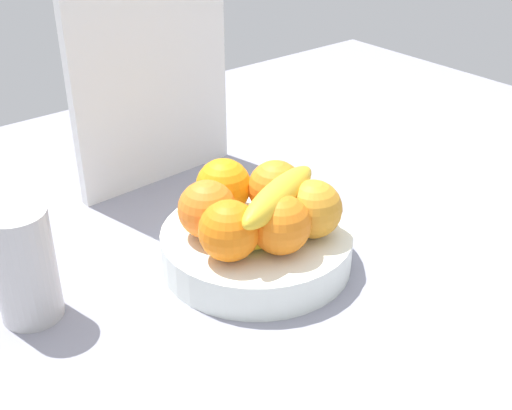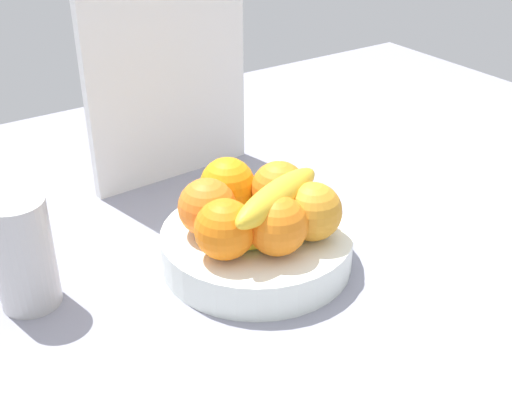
% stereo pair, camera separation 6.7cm
% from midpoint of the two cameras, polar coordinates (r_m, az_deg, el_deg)
% --- Properties ---
extents(ground_plane, '(1.80, 1.40, 0.03)m').
position_cam_midpoint_polar(ground_plane, '(0.89, -1.38, -6.27)').
color(ground_plane, gray).
extents(fruit_bowl, '(0.25, 0.25, 0.05)m').
position_cam_midpoint_polar(fruit_bowl, '(0.88, -2.18, -3.69)').
color(fruit_bowl, white).
rests_on(fruit_bowl, ground_plane).
extents(orange_front_left, '(0.08, 0.08, 0.08)m').
position_cam_midpoint_polar(orange_front_left, '(0.90, -4.86, 1.62)').
color(orange_front_left, orange).
rests_on(orange_front_left, fruit_bowl).
extents(orange_front_right, '(0.08, 0.08, 0.08)m').
position_cam_midpoint_polar(orange_front_right, '(0.85, -6.48, -0.43)').
color(orange_front_right, orange).
rests_on(orange_front_right, fruit_bowl).
extents(orange_center, '(0.08, 0.08, 0.08)m').
position_cam_midpoint_polar(orange_center, '(0.80, -4.73, -2.28)').
color(orange_center, orange).
rests_on(orange_center, fruit_bowl).
extents(orange_back_left, '(0.08, 0.08, 0.08)m').
position_cam_midpoint_polar(orange_back_left, '(0.81, -0.23, -1.74)').
color(orange_back_left, orange).
rests_on(orange_back_left, fruit_bowl).
extents(orange_back_right, '(0.08, 0.08, 0.08)m').
position_cam_midpoint_polar(orange_back_right, '(0.84, 2.66, -0.40)').
color(orange_back_right, orange).
rests_on(orange_back_right, fruit_bowl).
extents(orange_top_stack, '(0.08, 0.08, 0.08)m').
position_cam_midpoint_polar(orange_top_stack, '(0.89, -0.45, 1.43)').
color(orange_top_stack, orange).
rests_on(orange_top_stack, fruit_bowl).
extents(banana_bunch, '(0.18, 0.10, 0.08)m').
position_cam_midpoint_polar(banana_bunch, '(0.83, -0.44, -0.77)').
color(banana_bunch, yellow).
rests_on(banana_bunch, fruit_bowl).
extents(cutting_board, '(0.28, 0.03, 0.36)m').
position_cam_midpoint_polar(cutting_board, '(1.06, -10.82, 11.01)').
color(cutting_board, white).
rests_on(cutting_board, ground_plane).
extents(thermos_tumbler, '(0.07, 0.07, 0.14)m').
position_cam_midpoint_polar(thermos_tumbler, '(0.82, -21.56, -4.91)').
color(thermos_tumbler, beige).
rests_on(thermos_tumbler, ground_plane).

